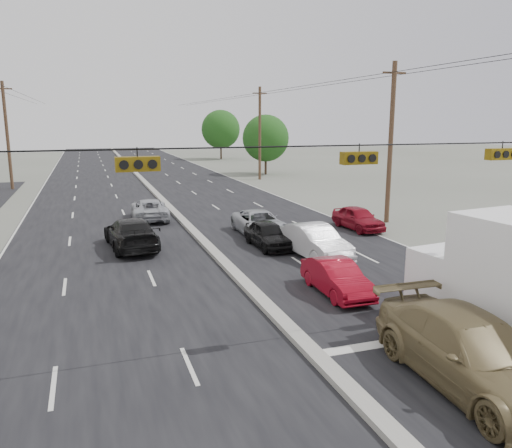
% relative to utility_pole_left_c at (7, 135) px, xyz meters
% --- Properties ---
extents(ground, '(200.00, 200.00, 0.00)m').
position_rel_utility_pole_left_c_xyz_m(ground, '(12.50, -40.00, -5.11)').
color(ground, '#606356').
rests_on(ground, ground).
extents(road_surface, '(20.00, 160.00, 0.02)m').
position_rel_utility_pole_left_c_xyz_m(road_surface, '(12.50, -10.00, -5.11)').
color(road_surface, black).
rests_on(road_surface, ground).
extents(center_median, '(0.50, 160.00, 0.20)m').
position_rel_utility_pole_left_c_xyz_m(center_median, '(12.50, -10.00, -5.01)').
color(center_median, gray).
rests_on(center_median, ground).
extents(utility_pole_left_c, '(1.60, 0.30, 10.00)m').
position_rel_utility_pole_left_c_xyz_m(utility_pole_left_c, '(0.00, 0.00, 0.00)').
color(utility_pole_left_c, '#422D1E').
rests_on(utility_pole_left_c, ground).
extents(utility_pole_right_b, '(1.60, 0.30, 10.00)m').
position_rel_utility_pole_left_c_xyz_m(utility_pole_right_b, '(25.00, -25.00, 0.00)').
color(utility_pole_right_b, '#422D1E').
rests_on(utility_pole_right_b, ground).
extents(utility_pole_right_c, '(1.60, 0.30, 10.00)m').
position_rel_utility_pole_left_c_xyz_m(utility_pole_right_c, '(25.00, 0.00, 0.00)').
color(utility_pole_right_c, '#422D1E').
rests_on(utility_pole_right_c, ground).
extents(traffic_signals, '(25.00, 0.30, 0.54)m').
position_rel_utility_pole_left_c_xyz_m(traffic_signals, '(13.90, -40.00, 0.39)').
color(traffic_signals, black).
rests_on(traffic_signals, ground).
extents(tree_right_mid, '(5.60, 5.60, 7.14)m').
position_rel_utility_pole_left_c_xyz_m(tree_right_mid, '(27.50, 5.00, -0.77)').
color(tree_right_mid, '#382619').
rests_on(tree_right_mid, ground).
extents(tree_right_far, '(6.40, 6.40, 8.16)m').
position_rel_utility_pole_left_c_xyz_m(tree_right_far, '(28.50, 30.00, -0.15)').
color(tree_right_far, '#382619').
rests_on(tree_right_far, ground).
extents(tan_sedan, '(2.67, 6.18, 1.77)m').
position_rel_utility_pole_left_c_xyz_m(tan_sedan, '(15.50, -43.23, -4.22)').
color(tan_sedan, olive).
rests_on(tan_sedan, ground).
extents(red_sedan, '(1.42, 3.91, 1.28)m').
position_rel_utility_pole_left_c_xyz_m(red_sedan, '(15.50, -36.17, -4.47)').
color(red_sedan, maroon).
rests_on(red_sedan, ground).
extents(queue_car_a, '(1.74, 4.04, 1.36)m').
position_rel_utility_pole_left_c_xyz_m(queue_car_a, '(15.50, -28.70, -4.43)').
color(queue_car_a, black).
rests_on(queue_car_a, ground).
extents(queue_car_b, '(2.04, 4.85, 1.56)m').
position_rel_utility_pole_left_c_xyz_m(queue_car_b, '(16.94, -31.21, -4.33)').
color(queue_car_b, silver).
rests_on(queue_car_b, ground).
extents(queue_car_c, '(2.34, 4.99, 1.38)m').
position_rel_utility_pole_left_c_xyz_m(queue_car_c, '(16.00, -25.87, -4.42)').
color(queue_car_c, '#ABAEB3').
rests_on(queue_car_c, ground).
extents(queue_car_e, '(1.82, 4.13, 1.38)m').
position_rel_utility_pole_left_c_xyz_m(queue_car_e, '(22.10, -26.36, -4.42)').
color(queue_car_e, maroon).
rests_on(queue_car_e, ground).
extents(oncoming_near, '(2.67, 5.59, 1.57)m').
position_rel_utility_pole_left_c_xyz_m(oncoming_near, '(8.76, -26.62, -4.32)').
color(oncoming_near, black).
rests_on(oncoming_near, ground).
extents(oncoming_far, '(2.56, 5.08, 1.38)m').
position_rel_utility_pole_left_c_xyz_m(oncoming_far, '(10.58, -19.26, -4.42)').
color(oncoming_far, '#A9ACB1').
rests_on(oncoming_far, ground).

